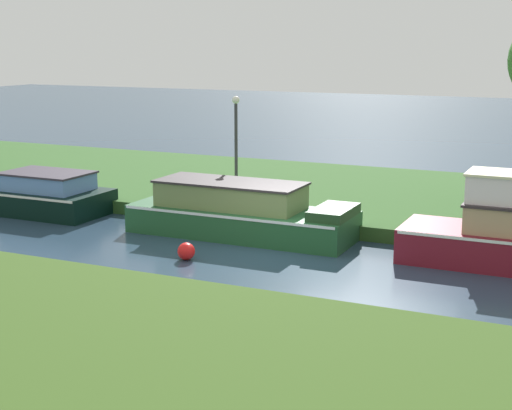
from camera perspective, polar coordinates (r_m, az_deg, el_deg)
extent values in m
plane|color=#253A4E|center=(19.75, 1.02, -3.45)|extent=(120.00, 120.00, 0.00)
cube|color=#2E5723|center=(26.09, 7.29, 0.71)|extent=(72.00, 10.00, 0.40)
cube|color=#35531C|center=(12.48, -16.45, -12.43)|extent=(72.00, 10.00, 0.40)
cube|color=#1F502B|center=(21.27, -1.08, -1.24)|extent=(6.29, 2.08, 0.78)
cube|color=white|center=(21.20, -1.08, -0.33)|extent=(6.16, 2.11, 0.07)
cube|color=olive|center=(21.27, -1.90, 0.73)|extent=(4.03, 1.58, 0.66)
cube|color=#2C2729|center=(21.20, -1.91, 1.69)|extent=(4.13, 1.67, 0.06)
cube|color=#1E3A1F|center=(20.16, 5.77, -0.54)|extent=(0.94, 1.75, 0.26)
cube|color=white|center=(19.07, 17.21, 1.14)|extent=(1.15, 1.25, 0.72)
cube|color=beige|center=(19.00, 17.29, 2.28)|extent=(1.25, 1.32, 0.06)
cube|color=black|center=(25.19, -15.88, 0.34)|extent=(4.61, 2.20, 0.74)
cube|color=white|center=(25.13, -15.93, 1.08)|extent=(4.52, 2.23, 0.07)
cube|color=#5F88C8|center=(24.80, -15.21, 1.67)|extent=(2.60, 1.67, 0.50)
cube|color=#312C37|center=(24.76, -15.25, 2.31)|extent=(2.70, 1.76, 0.06)
cylinder|color=#333338|center=(24.18, -1.48, 3.98)|extent=(0.10, 0.10, 2.98)
sphere|color=white|center=(24.01, -1.50, 7.78)|extent=(0.24, 0.24, 0.24)
cylinder|color=#463826|center=(21.88, 3.48, 0.28)|extent=(0.13, 0.13, 0.85)
sphere|color=red|center=(19.01, -5.18, -3.43)|extent=(0.43, 0.43, 0.43)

